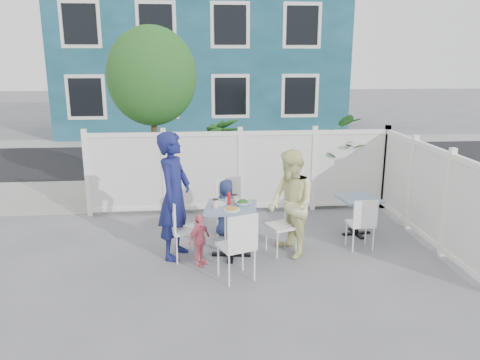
{
  "coord_description": "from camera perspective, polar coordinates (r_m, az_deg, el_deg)",
  "views": [
    {
      "loc": [
        -0.67,
        -6.38,
        2.93
      ],
      "look_at": [
        -0.06,
        0.67,
        1.1
      ],
      "focal_mm": 35.0,
      "sensor_mm": 36.0,
      "label": 1
    }
  ],
  "objects": [
    {
      "name": "woman",
      "position": [
        7.08,
        6.23,
        -2.91
      ],
      "size": [
        0.81,
        0.93,
        1.63
      ],
      "primitive_type": "imported",
      "rotation": [
        0.0,
        0.0,
        -1.29
      ],
      "color": "#E4E357",
      "rests_on": "ground"
    },
    {
      "name": "ketchup_bottle",
      "position": [
        7.05,
        -1.35,
        -2.34
      ],
      "size": [
        0.05,
        0.05,
        0.17
      ],
      "primitive_type": "cylinder",
      "color": "red",
      "rests_on": "main_table"
    },
    {
      "name": "near_sidewalk",
      "position": [
        10.62,
        -1.18,
        -1.46
      ],
      "size": [
        24.0,
        2.6,
        0.01
      ],
      "primitive_type": "cube",
      "color": "gray",
      "rests_on": "ground"
    },
    {
      "name": "coffee_cup_b",
      "position": [
        7.17,
        -0.58,
        -2.3
      ],
      "size": [
        0.08,
        0.08,
        0.11
      ],
      "primitive_type": "cylinder",
      "color": "beige",
      "rests_on": "main_table"
    },
    {
      "name": "main_table",
      "position": [
        7.06,
        -1.09,
        -4.6
      ],
      "size": [
        0.85,
        0.85,
        0.8
      ],
      "rotation": [
        0.0,
        0.0,
        -0.14
      ],
      "color": "slate",
      "rests_on": "ground"
    },
    {
      "name": "fence_right",
      "position": [
        8.18,
        21.91,
        -1.76
      ],
      "size": [
        0.08,
        3.66,
        1.6
      ],
      "rotation": [
        0.0,
        0.0,
        1.57
      ],
      "color": "white",
      "rests_on": "ground"
    },
    {
      "name": "coffee_cup_a",
      "position": [
        6.91,
        -3.03,
        -2.91
      ],
      "size": [
        0.08,
        0.08,
        0.13
      ],
      "primitive_type": "cylinder",
      "color": "beige",
      "rests_on": "main_table"
    },
    {
      "name": "plate_main",
      "position": [
        6.82,
        -1.01,
        -3.62
      ],
      "size": [
        0.24,
        0.24,
        0.01
      ],
      "primitive_type": "cylinder",
      "color": "white",
      "rests_on": "main_table"
    },
    {
      "name": "fence_back",
      "position": [
        9.07,
        0.02,
        0.85
      ],
      "size": [
        5.86,
        0.08,
        1.6
      ],
      "color": "white",
      "rests_on": "ground"
    },
    {
      "name": "plate_side",
      "position": [
        7.11,
        -2.6,
        -2.88
      ],
      "size": [
        0.21,
        0.21,
        0.01
      ],
      "primitive_type": "cylinder",
      "color": "white",
      "rests_on": "main_table"
    },
    {
      "name": "pepper_shaker",
      "position": [
        7.21,
        -1.43,
        -2.4
      ],
      "size": [
        0.03,
        0.03,
        0.06
      ],
      "primitive_type": "cylinder",
      "color": "black",
      "rests_on": "main_table"
    },
    {
      "name": "potted_shrub_b",
      "position": [
        9.96,
        10.43,
        2.45
      ],
      "size": [
        1.53,
        1.72,
        1.77
      ],
      "primitive_type": "imported",
      "rotation": [
        0.0,
        0.0,
        1.48
      ],
      "color": "#174D17",
      "rests_on": "ground"
    },
    {
      "name": "salad_bowl",
      "position": [
        7.04,
        0.36,
        -2.85
      ],
      "size": [
        0.23,
        0.23,
        0.06
      ],
      "primitive_type": "imported",
      "color": "white",
      "rests_on": "main_table"
    },
    {
      "name": "tree",
      "position": [
        9.73,
        -10.72,
        12.3
      ],
      "size": [
        1.8,
        1.62,
        3.59
      ],
      "color": "#382316",
      "rests_on": "ground"
    },
    {
      "name": "potted_shrub_a",
      "position": [
        9.71,
        -2.51,
        2.41
      ],
      "size": [
        1.41,
        1.41,
        1.79
      ],
      "primitive_type": "imported",
      "rotation": [
        0.0,
        0.0,
        3.86
      ],
      "color": "#174D17",
      "rests_on": "ground"
    },
    {
      "name": "street",
      "position": [
        14.2,
        -2.19,
        2.63
      ],
      "size": [
        24.0,
        5.0,
        0.01
      ],
      "primitive_type": "cube",
      "color": "black",
      "rests_on": "ground"
    },
    {
      "name": "spare_table",
      "position": [
        8.19,
        14.19,
        -3.06
      ],
      "size": [
        0.71,
        0.71,
        0.67
      ],
      "rotation": [
        0.0,
        0.0,
        0.13
      ],
      "color": "slate",
      "rests_on": "ground"
    },
    {
      "name": "ground",
      "position": [
        7.06,
        0.93,
        -10.01
      ],
      "size": [
        80.0,
        80.0,
        0.0
      ],
      "primitive_type": "plane",
      "color": "slate"
    },
    {
      "name": "chair_back",
      "position": [
        7.84,
        -1.17,
        -2.86
      ],
      "size": [
        0.57,
        0.56,
        1.01
      ],
      "rotation": [
        0.0,
        0.0,
        3.43
      ],
      "color": "white",
      "rests_on": "ground"
    },
    {
      "name": "chair_left",
      "position": [
        7.05,
        -7.45,
        -5.45
      ],
      "size": [
        0.51,
        0.52,
        0.92
      ],
      "rotation": [
        0.0,
        0.0,
        -1.27
      ],
      "color": "white",
      "rests_on": "ground"
    },
    {
      "name": "chair_near",
      "position": [
        6.29,
        -0.14,
        -7.55
      ],
      "size": [
        0.57,
        0.56,
        0.97
      ],
      "rotation": [
        0.0,
        0.0,
        0.37
      ],
      "color": "white",
      "rests_on": "ground"
    },
    {
      "name": "boy",
      "position": [
        7.95,
        -1.71,
        -3.34
      ],
      "size": [
        0.5,
        0.35,
        0.98
      ],
      "primitive_type": "imported",
      "rotation": [
        0.0,
        0.0,
        3.22
      ],
      "color": "navy",
      "rests_on": "ground"
    },
    {
      "name": "far_sidewalk",
      "position": [
        17.25,
        -2.71,
        4.76
      ],
      "size": [
        24.0,
        1.6,
        0.01
      ],
      "primitive_type": "cube",
      "color": "gray",
      "rests_on": "ground"
    },
    {
      "name": "chair_spare",
      "position": [
        7.56,
        14.71,
        -4.78
      ],
      "size": [
        0.4,
        0.39,
        0.85
      ],
      "rotation": [
        0.0,
        0.0,
        0.04
      ],
      "color": "white",
      "rests_on": "ground"
    },
    {
      "name": "toddler",
      "position": [
        6.85,
        -4.97,
        -7.28
      ],
      "size": [
        0.43,
        0.48,
        0.78
      ],
      "primitive_type": "imported",
      "rotation": [
        0.0,
        0.0,
        0.92
      ],
      "color": "pink",
      "rests_on": "ground"
    },
    {
      "name": "chair_right",
      "position": [
        7.26,
        5.63,
        -4.88
      ],
      "size": [
        0.51,
        0.52,
        0.9
      ],
      "rotation": [
        0.0,
        0.0,
        1.92
      ],
      "color": "white",
      "rests_on": "ground"
    },
    {
      "name": "utility_cabinet",
      "position": [
        10.81,
        -15.16,
        1.61
      ],
      "size": [
        0.71,
        0.54,
        1.21
      ],
      "primitive_type": "cube",
      "rotation": [
        0.0,
        0.0,
        0.12
      ],
      "color": "gold",
      "rests_on": "ground"
    },
    {
      "name": "building",
      "position": [
        20.38,
        -4.68,
        14.7
      ],
      "size": [
        11.0,
        6.0,
        6.0
      ],
      "color": "#14444D",
      "rests_on": "ground"
    },
    {
      "name": "salt_shaker",
      "position": [
        7.21,
        -1.69,
        -2.42
      ],
      "size": [
        0.03,
        0.03,
        0.06
      ],
      "primitive_type": "cylinder",
      "color": "white",
      "rests_on": "main_table"
    },
    {
      "name": "man",
      "position": [
        7.02,
        -8.01,
        -1.92
      ],
      "size": [
        0.66,
        0.81,
        1.92
      ],
      "primitive_type": "imported",
      "rotation": [
        0.0,
        0.0,
        1.25
      ],
      "color": "navy",
      "rests_on": "ground"
    }
  ]
}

